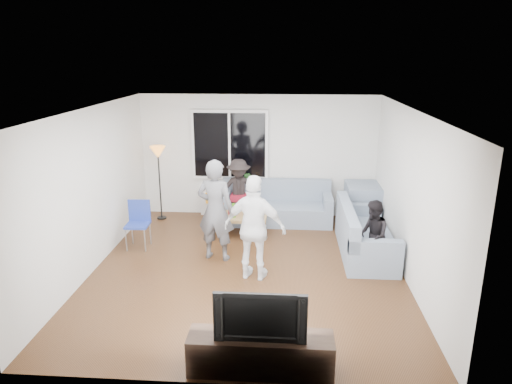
# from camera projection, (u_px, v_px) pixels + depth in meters

# --- Properties ---
(floor) EXTENTS (5.00, 5.50, 0.04)m
(floor) POSITION_uv_depth(u_px,v_px,m) (247.00, 270.00, 7.57)
(floor) COLOR #56351C
(floor) RESTS_ON ground
(ceiling) EXTENTS (5.00, 5.50, 0.04)m
(ceiling) POSITION_uv_depth(u_px,v_px,m) (246.00, 108.00, 6.81)
(ceiling) COLOR white
(ceiling) RESTS_ON ground
(wall_back) EXTENTS (5.00, 0.04, 2.60)m
(wall_back) POSITION_uv_depth(u_px,v_px,m) (258.00, 156.00, 9.83)
(wall_back) COLOR silver
(wall_back) RESTS_ON ground
(wall_front) EXTENTS (5.00, 0.04, 2.60)m
(wall_front) POSITION_uv_depth(u_px,v_px,m) (222.00, 275.00, 4.54)
(wall_front) COLOR silver
(wall_front) RESTS_ON ground
(wall_left) EXTENTS (0.04, 5.50, 2.60)m
(wall_left) POSITION_uv_depth(u_px,v_px,m) (90.00, 191.00, 7.35)
(wall_left) COLOR silver
(wall_left) RESTS_ON ground
(wall_right) EXTENTS (0.04, 5.50, 2.60)m
(wall_right) POSITION_uv_depth(u_px,v_px,m) (411.00, 197.00, 7.02)
(wall_right) COLOR silver
(wall_right) RESTS_ON ground
(window_frame) EXTENTS (1.62, 0.06, 1.47)m
(window_frame) POSITION_uv_depth(u_px,v_px,m) (230.00, 145.00, 9.72)
(window_frame) COLOR white
(window_frame) RESTS_ON wall_back
(window_glass) EXTENTS (1.50, 0.02, 1.35)m
(window_glass) POSITION_uv_depth(u_px,v_px,m) (230.00, 145.00, 9.69)
(window_glass) COLOR black
(window_glass) RESTS_ON window_frame
(window_mullion) EXTENTS (0.05, 0.03, 1.35)m
(window_mullion) POSITION_uv_depth(u_px,v_px,m) (229.00, 145.00, 9.68)
(window_mullion) COLOR white
(window_mullion) RESTS_ON window_frame
(radiator) EXTENTS (1.30, 0.12, 0.62)m
(radiator) POSITION_uv_depth(u_px,v_px,m) (230.00, 201.00, 10.04)
(radiator) COLOR silver
(radiator) RESTS_ON floor
(potted_plant) EXTENTS (0.23, 0.21, 0.35)m
(potted_plant) POSITION_uv_depth(u_px,v_px,m) (247.00, 180.00, 9.85)
(potted_plant) COLOR #306B2A
(potted_plant) RESTS_ON radiator
(vase) EXTENTS (0.18, 0.18, 0.17)m
(vase) POSITION_uv_depth(u_px,v_px,m) (223.00, 184.00, 9.91)
(vase) COLOR silver
(vase) RESTS_ON radiator
(sofa_back_section) EXTENTS (2.30, 0.85, 0.85)m
(sofa_back_section) POSITION_uv_depth(u_px,v_px,m) (276.00, 203.00, 9.58)
(sofa_back_section) COLOR gray
(sofa_back_section) RESTS_ON floor
(sofa_right_section) EXTENTS (2.00, 0.85, 0.85)m
(sofa_right_section) POSITION_uv_depth(u_px,v_px,m) (366.00, 231.00, 8.06)
(sofa_right_section) COLOR gray
(sofa_right_section) RESTS_ON floor
(sofa_corner) EXTENTS (0.85, 0.85, 0.85)m
(sofa_corner) POSITION_uv_depth(u_px,v_px,m) (366.00, 205.00, 9.46)
(sofa_corner) COLOR gray
(sofa_corner) RESTS_ON floor
(cushion_yellow) EXTENTS (0.43, 0.39, 0.14)m
(cushion_yellow) POSITION_uv_depth(u_px,v_px,m) (215.00, 198.00, 9.62)
(cushion_yellow) COLOR orange
(cushion_yellow) RESTS_ON sofa_back_section
(cushion_red) EXTENTS (0.37, 0.31, 0.13)m
(cushion_red) POSITION_uv_depth(u_px,v_px,m) (240.00, 197.00, 9.66)
(cushion_red) COLOR maroon
(cushion_red) RESTS_ON sofa_back_section
(coffee_table) EXTENTS (1.11, 0.62, 0.40)m
(coffee_table) POSITION_uv_depth(u_px,v_px,m) (238.00, 225.00, 8.96)
(coffee_table) COLOR #9F7A4D
(coffee_table) RESTS_ON floor
(pitcher) EXTENTS (0.17, 0.17, 0.17)m
(pitcher) POSITION_uv_depth(u_px,v_px,m) (232.00, 210.00, 8.96)
(pitcher) COLOR maroon
(pitcher) RESTS_ON coffee_table
(side_chair) EXTENTS (0.42, 0.42, 0.86)m
(side_chair) POSITION_uv_depth(u_px,v_px,m) (138.00, 225.00, 8.29)
(side_chair) COLOR #233898
(side_chair) RESTS_ON floor
(floor_lamp) EXTENTS (0.32, 0.32, 1.56)m
(floor_lamp) POSITION_uv_depth(u_px,v_px,m) (160.00, 183.00, 9.68)
(floor_lamp) COLOR orange
(floor_lamp) RESTS_ON floor
(player_left) EXTENTS (0.71, 0.55, 1.75)m
(player_left) POSITION_uv_depth(u_px,v_px,m) (216.00, 210.00, 7.74)
(player_left) COLOR #535459
(player_left) RESTS_ON floor
(player_right) EXTENTS (1.04, 0.61, 1.67)m
(player_right) POSITION_uv_depth(u_px,v_px,m) (255.00, 228.00, 7.05)
(player_right) COLOR white
(player_right) RESTS_ON floor
(spectator_right) EXTENTS (0.47, 0.59, 1.16)m
(spectator_right) POSITION_uv_depth(u_px,v_px,m) (373.00, 235.00, 7.44)
(spectator_right) COLOR black
(spectator_right) RESTS_ON floor
(spectator_back) EXTENTS (0.93, 0.62, 1.33)m
(spectator_back) POSITION_uv_depth(u_px,v_px,m) (239.00, 190.00, 9.59)
(spectator_back) COLOR black
(spectator_back) RESTS_ON floor
(tv_console) EXTENTS (1.60, 0.40, 0.44)m
(tv_console) POSITION_uv_depth(u_px,v_px,m) (261.00, 353.00, 5.08)
(tv_console) COLOR #37281B
(tv_console) RESTS_ON floor
(television) EXTENTS (0.99, 0.13, 0.57)m
(television) POSITION_uv_depth(u_px,v_px,m) (261.00, 313.00, 4.94)
(television) COLOR black
(television) RESTS_ON tv_console
(bottle_b) EXTENTS (0.08, 0.08, 0.27)m
(bottle_b) POSITION_uv_depth(u_px,v_px,m) (234.00, 210.00, 8.76)
(bottle_b) COLOR #44961B
(bottle_b) RESTS_ON coffee_table
(bottle_a) EXTENTS (0.07, 0.07, 0.21)m
(bottle_a) POSITION_uv_depth(u_px,v_px,m) (222.00, 208.00, 9.00)
(bottle_a) COLOR #C4400B
(bottle_a) RESTS_ON coffee_table
(bottle_d) EXTENTS (0.07, 0.07, 0.25)m
(bottle_d) POSITION_uv_depth(u_px,v_px,m) (249.00, 211.00, 8.78)
(bottle_d) COLOR #F4A415
(bottle_d) RESTS_ON coffee_table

